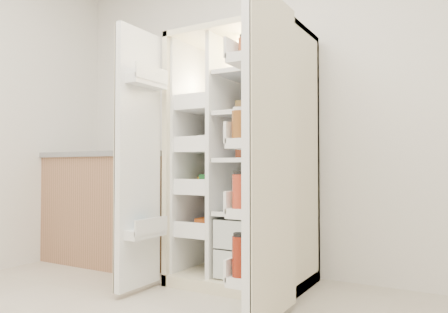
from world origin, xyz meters
The scene contains 5 objects.
wall_back centered at (0.00, 2.00, 1.35)m, with size 4.00×0.02×2.70m, color silver.
refrigerator centered at (-0.09, 1.65, 0.75)m, with size 0.92×0.70×1.80m.
freezer_door centered at (-0.60, 1.05, 0.89)m, with size 0.15×0.40×1.72m.
fridge_door centered at (0.38, 0.96, 0.87)m, with size 0.17×0.58×1.72m.
kitchen_counter centered at (-1.44, 1.68, 0.48)m, with size 1.33×0.71×0.96m.
Camera 1 is at (1.30, -1.12, 0.83)m, focal length 34.00 mm.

